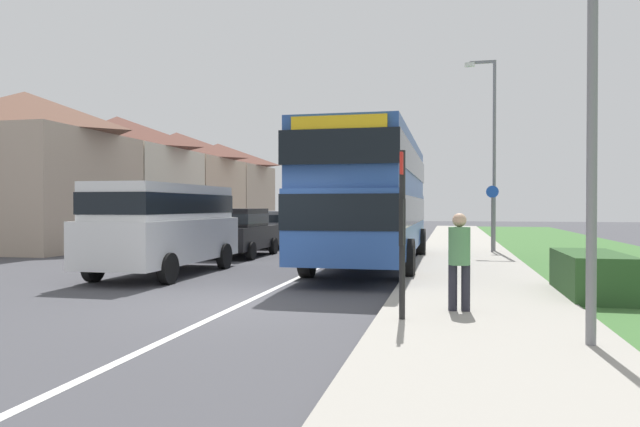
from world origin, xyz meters
TOP-DOWN VIEW (x-y plane):
  - ground_plane at (0.00, 0.00)m, footprint 120.00×120.00m
  - lane_marking_centre at (0.00, 8.00)m, footprint 0.14×60.00m
  - pavement_near_side at (4.20, 6.00)m, footprint 3.20×68.00m
  - roadside_hedge at (6.30, 1.86)m, footprint 1.10×2.62m
  - double_decker_bus at (1.45, 7.07)m, footprint 2.80×10.78m
  - parked_van_white at (-3.53, 3.83)m, footprint 2.11×5.42m
  - parked_car_black at (-3.56, 9.36)m, footprint 1.87×4.02m
  - parked_car_grey at (-3.74, 14.42)m, footprint 1.99×4.13m
  - parked_car_red at (-3.65, 19.28)m, footprint 1.98×4.09m
  - pedestrian_at_stop at (3.83, -0.49)m, footprint 0.34×0.34m
  - bus_stop_sign at (3.00, -1.36)m, footprint 0.09×0.52m
  - cycle_route_sign at (5.17, 11.84)m, footprint 0.44×0.08m
  - street_lamp_near at (5.22, -2.46)m, footprint 1.14×0.20m
  - street_lamp_mid at (5.17, 12.54)m, footprint 1.14×0.20m
  - house_terrace_far_side at (-13.39, 20.81)m, footprint 6.95×26.91m

SIDE VIEW (x-z plane):
  - ground_plane at x=0.00m, z-range 0.00..0.00m
  - lane_marking_centre at x=0.00m, z-range 0.00..0.01m
  - pavement_near_side at x=4.20m, z-range 0.00..0.12m
  - roadside_hedge at x=6.30m, z-range 0.00..0.90m
  - parked_car_grey at x=-3.74m, z-range 0.09..1.65m
  - parked_car_red at x=-3.65m, z-range 0.08..1.66m
  - parked_car_black at x=-3.56m, z-range 0.08..1.77m
  - pedestrian_at_stop at x=3.83m, z-range 0.14..1.81m
  - parked_van_white at x=-3.53m, z-range 0.21..2.54m
  - cycle_route_sign at x=5.17m, z-range 0.17..2.69m
  - bus_stop_sign at x=3.00m, z-range 0.24..2.84m
  - double_decker_bus at x=1.45m, z-range 0.29..3.99m
  - house_terrace_far_side at x=-13.39m, z-range 0.00..6.48m
  - street_lamp_near at x=5.22m, z-range 0.54..7.29m
  - street_lamp_mid at x=5.17m, z-range 0.55..7.75m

